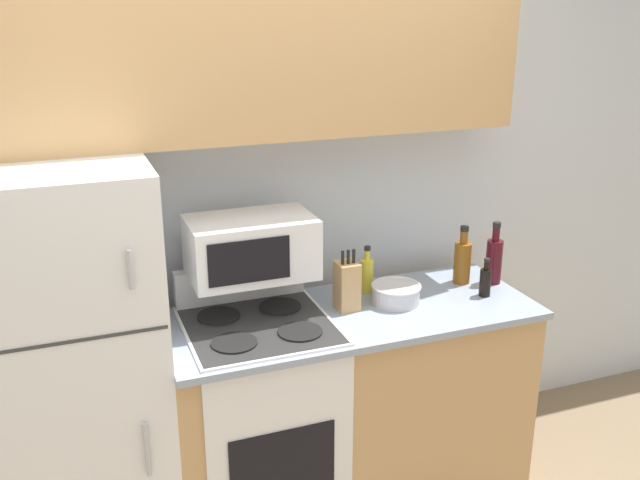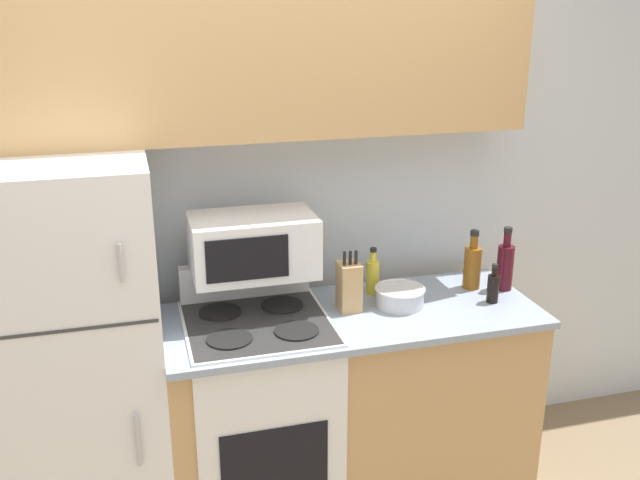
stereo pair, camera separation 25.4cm
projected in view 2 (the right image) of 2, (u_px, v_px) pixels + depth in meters
wall_back at (255, 215)px, 3.27m from camera, size 8.00×0.05×2.55m
lower_cabinets at (350, 405)px, 3.23m from camera, size 1.62×0.64×0.94m
refrigerator at (77, 361)px, 2.86m from camera, size 0.66×0.72×1.67m
upper_cabinets at (258, 51)px, 2.87m from camera, size 2.29×0.32×0.69m
stove at (260, 417)px, 3.11m from camera, size 0.60×0.62×1.11m
microwave at (253, 245)px, 2.98m from camera, size 0.52×0.32×0.25m
knife_block at (349, 286)px, 3.06m from camera, size 0.09×0.10×0.27m
bowl at (400, 296)px, 3.12m from camera, size 0.22×0.22×0.09m
bottle_whiskey at (472, 265)px, 3.29m from camera, size 0.08×0.08×0.28m
bottle_cooking_spray at (373, 276)px, 3.23m from camera, size 0.06×0.06×0.22m
bottle_wine_red at (505, 265)px, 3.27m from camera, size 0.08×0.08×0.30m
bottle_soy_sauce at (493, 287)px, 3.15m from camera, size 0.05×0.05×0.18m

